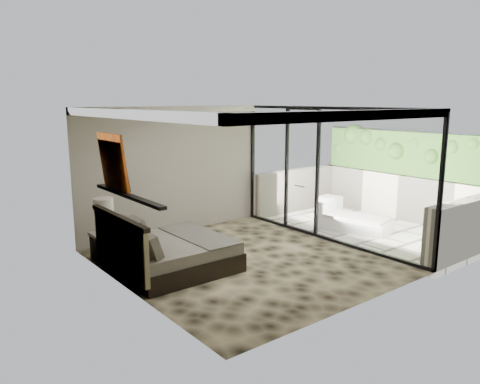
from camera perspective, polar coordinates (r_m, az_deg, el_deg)
floor at (r=8.75m, az=0.46°, el=-8.43°), size 5.00×5.00×0.00m
ceiling at (r=8.24m, az=0.49°, el=10.17°), size 4.50×5.00×0.02m
back_wall at (r=10.42m, az=-8.10°, el=2.60°), size 4.50×0.02×2.80m
left_wall at (r=7.23m, az=-13.56°, el=-1.40°), size 0.02×5.00×2.80m
glass_wall at (r=9.92m, az=10.70°, el=2.09°), size 0.08×5.00×2.80m
terrace_slab at (r=11.38m, az=15.45°, el=-4.49°), size 3.00×5.00×0.12m
parapet_far at (r=12.33m, az=19.35°, el=-0.61°), size 0.30×5.00×1.10m
foliage_hedge at (r=12.16m, az=19.69°, el=4.47°), size 0.36×4.60×1.10m
picture_ledge at (r=7.32m, az=-13.50°, el=-0.44°), size 0.12×2.20×0.05m
bed at (r=8.29m, az=-8.85°, el=-7.34°), size 1.95×1.89×1.07m
nightstand at (r=9.10m, az=-15.86°, el=-6.33°), size 0.68×0.68×0.53m
table_lamp at (r=8.90m, az=-16.28°, el=-2.24°), size 0.36×0.36×0.66m
abstract_canvas at (r=7.67m, az=-15.25°, el=3.60°), size 0.13×0.90×0.90m
framed_print at (r=7.59m, az=-14.43°, el=2.42°), size 0.11×0.50×0.60m
ottoman at (r=12.30m, az=10.85°, el=-1.65°), size 0.55×0.55×0.49m
lounger at (r=11.01m, az=13.62°, el=-3.58°), size 1.14×1.69×0.61m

